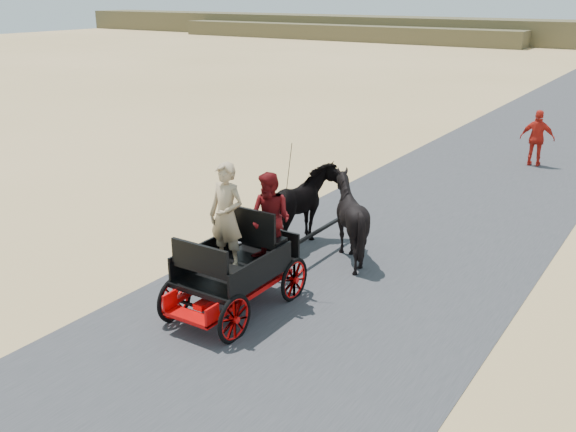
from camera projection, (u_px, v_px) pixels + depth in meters
The scene contains 9 objects.
ground at pixel (208, 385), 8.82m from camera, with size 140.00×140.00×0.00m, color tan.
road at pixel (208, 385), 8.82m from camera, with size 6.00×140.00×0.01m, color #38383A.
ridge_near at pixel (339, 32), 69.81m from camera, with size 40.00×4.00×1.60m, color brown.
carriage at pixel (236, 289), 10.84m from camera, with size 1.30×2.40×0.72m, color black, non-canonical shape.
horse_left at pixel (303, 208), 13.33m from camera, with size 0.91×2.01×1.70m, color black.
horse_right at pixel (350, 218), 12.76m from camera, with size 1.37×1.54×1.70m, color black.
driver_man at pixel (226, 216), 10.56m from camera, with size 0.66×0.43×1.80m, color tan.
passenger_woman at pixel (270, 219), 10.77m from camera, with size 0.77×0.60×1.58m, color #660C0F.
pedestrian at pixel (537, 138), 19.57m from camera, with size 1.01×0.42×1.73m, color red.
Camera 1 is at (5.05, -5.71, 5.13)m, focal length 40.00 mm.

